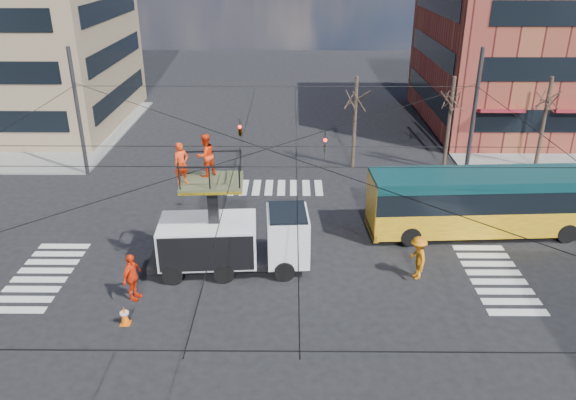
# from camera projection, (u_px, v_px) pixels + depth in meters

# --- Properties ---
(ground) EXTENTS (120.00, 120.00, 0.00)m
(ground) POSITION_uv_depth(u_px,v_px,m) (269.00, 276.00, 24.69)
(ground) COLOR black
(ground) RESTS_ON ground
(sidewalk_ne) EXTENTS (18.00, 18.00, 0.12)m
(sidewalk_ne) POSITION_uv_depth(u_px,v_px,m) (549.00, 133.00, 43.66)
(sidewalk_ne) COLOR slate
(sidewalk_ne) RESTS_ON ground
(sidewalk_nw) EXTENTS (18.00, 18.00, 0.12)m
(sidewalk_nw) POSITION_uv_depth(u_px,v_px,m) (12.00, 132.00, 43.98)
(sidewalk_nw) COLOR slate
(sidewalk_nw) RESTS_ON ground
(crosswalks) EXTENTS (22.40, 22.40, 0.02)m
(crosswalks) POSITION_uv_depth(u_px,v_px,m) (269.00, 276.00, 24.69)
(crosswalks) COLOR silver
(crosswalks) RESTS_ON ground
(building_ne) EXTENTS (20.06, 16.06, 14.00)m
(building_ne) POSITION_uv_depth(u_px,v_px,m) (562.00, 36.00, 43.53)
(building_ne) COLOR maroon
(building_ne) RESTS_ON ground
(overhead_network) EXTENTS (24.24, 24.24, 8.00)m
(overhead_network) POSITION_uv_depth(u_px,v_px,m) (266.00, 183.00, 23.30)
(overhead_network) COLOR #2D2D30
(overhead_network) RESTS_ON ground
(tree_a) EXTENTS (2.00, 2.00, 6.00)m
(tree_a) POSITION_uv_depth(u_px,v_px,m) (356.00, 98.00, 35.07)
(tree_a) COLOR #382B21
(tree_a) RESTS_ON ground
(tree_b) EXTENTS (2.00, 2.00, 6.00)m
(tree_b) POSITION_uv_depth(u_px,v_px,m) (452.00, 98.00, 35.03)
(tree_b) COLOR #382B21
(tree_b) RESTS_ON ground
(tree_c) EXTENTS (2.00, 2.00, 6.00)m
(tree_c) POSITION_uv_depth(u_px,v_px,m) (548.00, 99.00, 34.98)
(tree_c) COLOR #382B21
(tree_c) RESTS_ON ground
(utility_truck) EXTENTS (7.13, 3.01, 6.16)m
(utility_truck) POSITION_uv_depth(u_px,v_px,m) (233.00, 227.00, 24.52)
(utility_truck) COLOR black
(utility_truck) RESTS_ON ground
(city_bus) EXTENTS (12.03, 3.26, 3.20)m
(city_bus) POSITION_uv_depth(u_px,v_px,m) (489.00, 202.00, 27.78)
(city_bus) COLOR #C17012
(city_bus) RESTS_ON ground
(traffic_cone) EXTENTS (0.36, 0.36, 0.77)m
(traffic_cone) POSITION_uv_depth(u_px,v_px,m) (125.00, 315.00, 21.40)
(traffic_cone) COLOR #FF640A
(traffic_cone) RESTS_ON ground
(worker_ground) EXTENTS (0.82, 1.30, 2.06)m
(worker_ground) POSITION_uv_depth(u_px,v_px,m) (132.00, 277.00, 22.70)
(worker_ground) COLOR #FB370F
(worker_ground) RESTS_ON ground
(flagger) EXTENTS (0.92, 1.38, 1.99)m
(flagger) POSITION_uv_depth(u_px,v_px,m) (418.00, 258.00, 24.19)
(flagger) COLOR orange
(flagger) RESTS_ON ground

